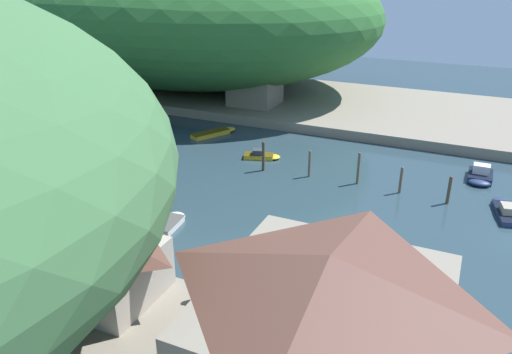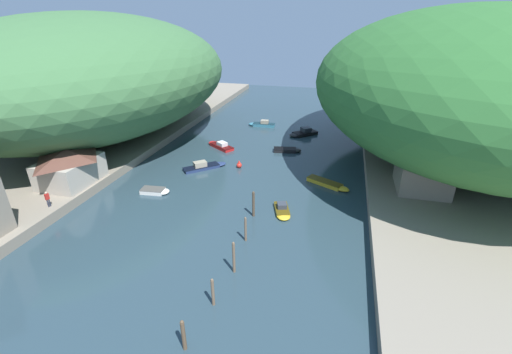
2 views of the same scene
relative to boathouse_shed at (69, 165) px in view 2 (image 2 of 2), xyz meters
The scene contains 22 objects.
water_surface 19.54m from the boathouse_shed, 19.98° to the left, with size 130.00×130.00×0.00m, color #283D47.
left_bank 10.81m from the boathouse_shed, 140.98° to the left, with size 22.00×120.00×1.09m.
right_bank 44.91m from the boathouse_shed, ahead, with size 22.00×120.00×1.09m.
hillside_left 21.55m from the boathouse_shed, 116.93° to the left, with size 38.64×54.09×18.41m.
hillside_right 51.20m from the boathouse_shed, 26.22° to the left, with size 39.87×55.82×19.23m.
boathouse_shed is the anchor object (origin of this frame).
right_bank_cottage 39.94m from the boathouse_shed, 12.26° to the left, with size 5.73×6.08×4.74m.
boat_mid_channel 29.45m from the boathouse_shed, 40.58° to the left, with size 4.37×2.23×0.51m.
boat_open_rowboat 24.85m from the boathouse_shed, ahead, with size 2.38×3.78×0.92m.
boat_cabin_cruiser 34.60m from the boathouse_shed, 63.88° to the left, with size 5.00×1.51×1.20m.
boat_moored_right 21.79m from the boathouse_shed, 57.79° to the left, with size 5.32×4.39×1.04m.
boat_far_right_bank 16.19m from the boathouse_shed, 38.93° to the left, with size 5.41×5.16×1.09m.
boat_yellow_tender 10.21m from the boathouse_shed, 11.36° to the left, with size 3.45×1.78×0.51m.
boat_white_cruiser 36.28m from the boathouse_shed, 49.74° to the left, with size 5.13×5.00×1.27m.
boat_near_quay 30.48m from the boathouse_shed, 16.80° to the left, with size 5.51×3.71×0.51m.
mooring_post_nearest 27.25m from the boathouse_shed, 36.89° to the right, with size 0.26×0.26×2.39m.
mooring_post_second 25.52m from the boathouse_shed, 29.40° to the right, with size 0.23×0.23×2.36m.
mooring_post_middle 24.27m from the boathouse_shed, 21.36° to the right, with size 0.23×0.23×2.92m.
mooring_post_fourth 22.80m from the boathouse_shed, 11.39° to the right, with size 0.22×0.22×2.52m.
mooring_post_farthest 21.94m from the boathouse_shed, ahead, with size 0.27×0.27×2.86m.
channel_buoy_near 20.47m from the boathouse_shed, 33.98° to the left, with size 0.73×0.73×1.09m.
person_by_boathouse 5.70m from the boathouse_shed, 72.53° to the right, with size 0.31×0.42×1.69m.
Camera 2 is at (11.54, -6.00, 18.73)m, focal length 24.00 mm.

